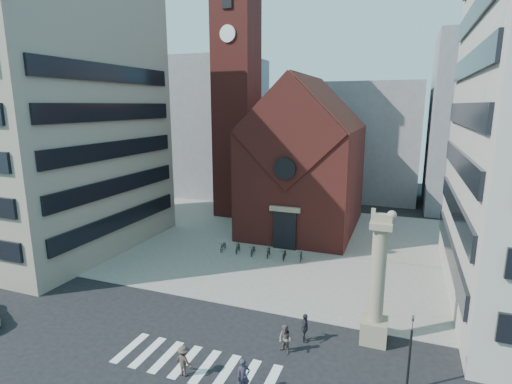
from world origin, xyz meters
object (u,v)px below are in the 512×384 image
at_px(traffic_light, 410,351).
at_px(pedestrian_0, 243,377).
at_px(pedestrian_1, 285,339).
at_px(pedestrian_2, 305,328).
at_px(scooter_0, 223,246).
at_px(lion_column, 377,291).

xyz_separation_m(traffic_light, pedestrian_0, (-7.94, -3.22, -1.32)).
height_order(pedestrian_1, pedestrian_2, pedestrian_2).
xyz_separation_m(traffic_light, scooter_0, (-17.74, 15.18, -1.75)).
height_order(pedestrian_1, scooter_0, pedestrian_1).
xyz_separation_m(pedestrian_0, pedestrian_1, (1.04, 4.07, -0.06)).
distance_m(lion_column, scooter_0, 19.53).
height_order(lion_column, scooter_0, lion_column).
xyz_separation_m(pedestrian_1, pedestrian_2, (0.81, 1.60, 0.03)).
xyz_separation_m(lion_column, pedestrian_0, (-5.95, -7.22, -2.49)).
bearing_deg(pedestrian_1, pedestrian_2, 90.58).
distance_m(traffic_light, pedestrian_0, 8.67).
bearing_deg(pedestrian_2, scooter_0, 35.53).
bearing_deg(pedestrian_0, pedestrian_2, 34.43).
distance_m(pedestrian_1, scooter_0, 17.98).
bearing_deg(lion_column, traffic_light, -63.54).
bearing_deg(traffic_light, lion_column, 116.46).
height_order(pedestrian_0, pedestrian_1, pedestrian_0).
bearing_deg(pedestrian_2, pedestrian_1, 146.13).
distance_m(lion_column, pedestrian_1, 6.37).
height_order(traffic_light, scooter_0, traffic_light).
distance_m(pedestrian_1, pedestrian_2, 1.80).
relative_size(lion_column, scooter_0, 4.66).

